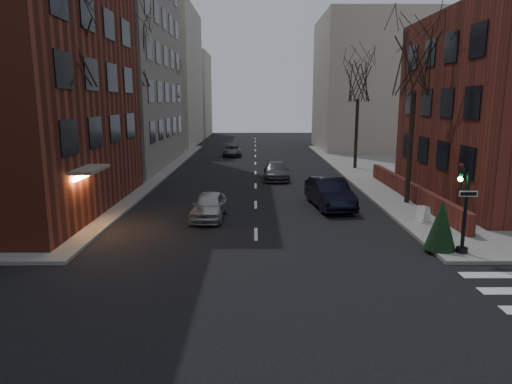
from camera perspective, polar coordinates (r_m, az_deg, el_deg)
building_left_tan at (r=45.92m, az=-23.37°, el=20.54°), size 18.00×18.00×28.00m
low_wall_right at (r=28.96m, az=18.69°, el=0.19°), size 0.35×16.00×1.00m
building_distant_la at (r=64.73m, az=-13.90°, el=13.69°), size 14.00×16.00×18.00m
building_distant_ra at (r=59.86m, az=14.80°, el=12.91°), size 14.00×14.00×16.00m
building_distant_lb at (r=80.96m, az=-9.55°, el=11.89°), size 10.00×12.00×14.00m
traffic_signal at (r=19.11m, az=24.56°, el=-1.88°), size 0.76×0.44×4.00m
tree_left_a at (r=23.73m, az=-22.79°, el=16.61°), size 4.18×4.18×10.26m
tree_left_b at (r=35.14m, az=-15.15°, el=15.79°), size 4.40×4.40×10.80m
tree_left_c at (r=48.74m, az=-10.79°, el=13.57°), size 3.96×3.96×9.72m
tree_right_a at (r=27.45m, az=19.35°, el=15.07°), size 3.96×3.96×9.72m
tree_right_b at (r=40.91m, az=12.70°, el=13.35°), size 3.74×3.74×9.18m
streetlamp_near at (r=31.04m, az=-15.52°, el=7.77°), size 0.36×0.36×6.28m
streetlamp_far at (r=50.59m, az=-9.54°, el=9.22°), size 0.36×0.36×6.28m
parked_sedan at (r=26.07m, az=9.18°, el=-0.12°), size 2.37×5.24×1.67m
car_lane_silver at (r=23.44m, az=-5.90°, el=-1.72°), size 1.74×4.00×1.34m
car_lane_gray at (r=35.13m, az=2.53°, el=2.67°), size 1.88×4.59×1.33m
car_lane_far at (r=50.33m, az=-3.01°, el=5.18°), size 2.06×4.27×1.17m
sandwich_board at (r=23.53m, az=20.22°, el=-2.60°), size 0.53×0.61×0.81m
evergreen_shrub at (r=19.40m, az=22.16°, el=-3.78°), size 1.22×1.22×2.02m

